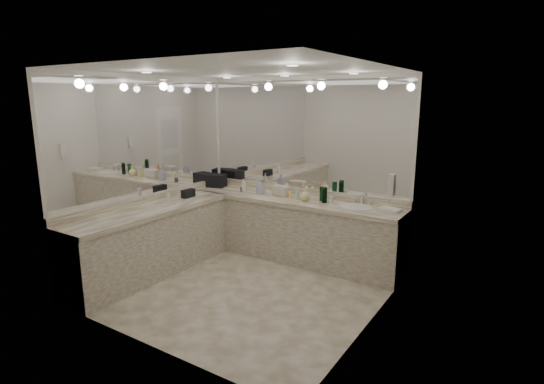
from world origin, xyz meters
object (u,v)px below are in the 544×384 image
Objects in this scene: hand_towel at (390,210)px; soap_bottle_c at (305,194)px; sink at (356,208)px; wall_phone at (392,185)px; cream_cosmetic_case at (282,191)px; black_toiletry_bag at (214,180)px; soap_bottle_b at (260,187)px; soap_bottle_a at (244,185)px.

hand_towel is 1.19m from soap_bottle_c.
sink is 1.83× the size of wall_phone.
hand_towel is (1.62, -0.02, -0.05)m from cream_cosmetic_case.
black_toiletry_bag is (-2.44, 0.04, 0.11)m from sink.
black_toiletry_bag is 1.66× the size of soap_bottle_b.
wall_phone is 1.00× the size of cream_cosmetic_case.
sink is 0.45m from hand_towel.
cream_cosmetic_case is at bearing 179.21° from hand_towel.
soap_bottle_c is (-1.19, -0.06, 0.07)m from hand_towel.
soap_bottle_b is at bearing -3.23° from black_toiletry_bag.
cream_cosmetic_case is 1.12× the size of soap_bottle_b.
soap_bottle_c is (1.07, -0.02, -0.01)m from soap_bottle_a.
black_toiletry_bag is at bearing 176.77° from soap_bottle_b.
cream_cosmetic_case is at bearing 5.97° from soap_bottle_a.
soap_bottle_a is (-2.25, -0.04, 0.08)m from hand_towel.
soap_bottle_b reaches higher than hand_towel.
black_toiletry_bag is 2.88m from hand_towel.
cream_cosmetic_case is (1.26, 0.02, -0.03)m from black_toiletry_bag.
soap_bottle_b is 0.76m from soap_bottle_c.
hand_towel is 1.95m from soap_bottle_b.
wall_phone is 1.35× the size of soap_bottle_c.
soap_bottle_c reaches higher than sink.
sink is at bearing 2.27° from soap_bottle_c.
wall_phone is at bearing -19.25° from soap_bottle_c.
sink is at bearing -175.54° from hand_towel.
wall_phone is at bearing -10.07° from black_toiletry_bag.
black_toiletry_bag is 1.36× the size of hand_towel.
wall_phone reaches higher than soap_bottle_c.
soap_bottle_b reaches higher than soap_bottle_a.
sink is at bearing 0.30° from soap_bottle_a.
soap_bottle_a is 1.07m from soap_bottle_c.
soap_bottle_a is at bearing 168.52° from wall_phone.
black_toiletry_bag is at bearing 175.48° from soap_bottle_a.
wall_phone reaches higher than soap_bottle_b.
sink is 1.68× the size of hand_towel.
sink is 1.18m from cream_cosmetic_case.
black_toiletry_bag reaches higher than cream_cosmetic_case.
soap_bottle_c is at bearing -177.73° from sink.
black_toiletry_bag reaches higher than sink.
black_toiletry_bag reaches higher than soap_bottle_a.
wall_phone is at bearing -13.02° from soap_bottle_b.
cream_cosmetic_case is 1.35× the size of soap_bottle_c.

